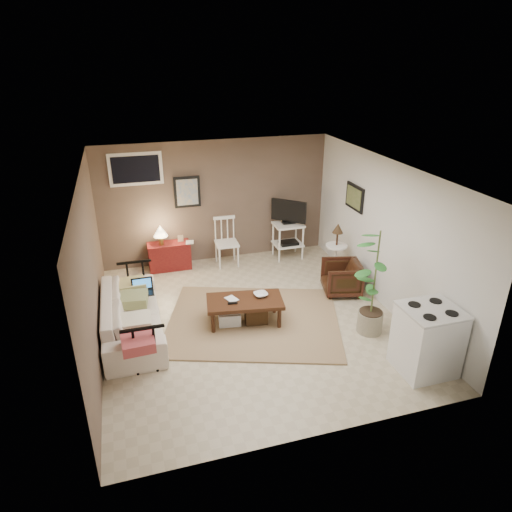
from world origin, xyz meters
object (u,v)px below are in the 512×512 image
object	(u,v)px
sofa	(131,309)
stove	(427,340)
red_console	(169,254)
armchair	(342,276)
spindle_chair	(227,243)
coffee_table	(244,309)
potted_plant	(375,279)
tv_stand	(288,228)
side_table	(337,244)

from	to	relation	value
sofa	stove	size ratio (longest dim) A/B	2.26
sofa	red_console	bearing A→B (deg)	-20.71
red_console	armchair	bearing A→B (deg)	-33.60
spindle_chair	stove	world-z (taller)	spindle_chair
spindle_chair	armchair	world-z (taller)	spindle_chair
coffee_table	potted_plant	xyz separation A→B (m)	(1.76, -0.76, 0.64)
red_console	tv_stand	xyz separation A→B (m)	(2.40, -0.14, 0.33)
armchair	sofa	bearing A→B (deg)	-72.67
stove	potted_plant	bearing A→B (deg)	102.91
spindle_chair	tv_stand	size ratio (longest dim) A/B	0.78
coffee_table	spindle_chair	world-z (taller)	spindle_chair
spindle_chair	armchair	size ratio (longest dim) A/B	1.49
sofa	stove	world-z (taller)	stove
sofa	potted_plant	world-z (taller)	potted_plant
sofa	red_console	size ratio (longest dim) A/B	2.29
side_table	stove	xyz separation A→B (m)	(-0.07, -2.85, -0.19)
tv_stand	red_console	bearing A→B (deg)	176.61
coffee_table	red_console	bearing A→B (deg)	111.00
coffee_table	side_table	world-z (taller)	side_table
side_table	stove	world-z (taller)	side_table
sofa	potted_plant	size ratio (longest dim) A/B	1.27
spindle_chair	potted_plant	distance (m)	3.35
sofa	spindle_chair	xyz separation A→B (m)	(1.91, 1.97, 0.03)
tv_stand	stove	world-z (taller)	tv_stand
sofa	armchair	xyz separation A→B (m)	(3.56, 0.24, -0.09)
side_table	spindle_chair	bearing A→B (deg)	148.52
sofa	side_table	xyz separation A→B (m)	(3.73, 0.85, 0.24)
coffee_table	stove	size ratio (longest dim) A/B	1.32
sofa	armchair	distance (m)	3.57
armchair	tv_stand	bearing A→B (deg)	-154.29
red_console	side_table	xyz separation A→B (m)	(2.95, -1.23, 0.34)
spindle_chair	stove	xyz separation A→B (m)	(1.75, -3.97, 0.02)
spindle_chair	potted_plant	xyz separation A→B (m)	(1.52, -2.95, 0.44)
sofa	tv_stand	world-z (taller)	tv_stand
spindle_chair	side_table	xyz separation A→B (m)	(1.82, -1.11, 0.21)
sofa	stove	xyz separation A→B (m)	(3.66, -2.00, 0.05)
coffee_table	potted_plant	distance (m)	2.02
red_console	coffee_table	bearing A→B (deg)	-69.00
spindle_chair	stove	size ratio (longest dim) A/B	1.01
coffee_table	sofa	bearing A→B (deg)	172.12
spindle_chair	armchair	distance (m)	2.39
red_console	armchair	world-z (taller)	red_console
armchair	potted_plant	xyz separation A→B (m)	(-0.12, -1.23, 0.56)
tv_stand	potted_plant	xyz separation A→B (m)	(0.24, -2.93, 0.24)
spindle_chair	armchair	xyz separation A→B (m)	(1.64, -1.73, -0.13)
spindle_chair	tv_stand	distance (m)	1.29
red_console	potted_plant	xyz separation A→B (m)	(2.65, -3.07, 0.57)
potted_plant	coffee_table	bearing A→B (deg)	156.72
potted_plant	stove	distance (m)	1.12
red_console	tv_stand	world-z (taller)	tv_stand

